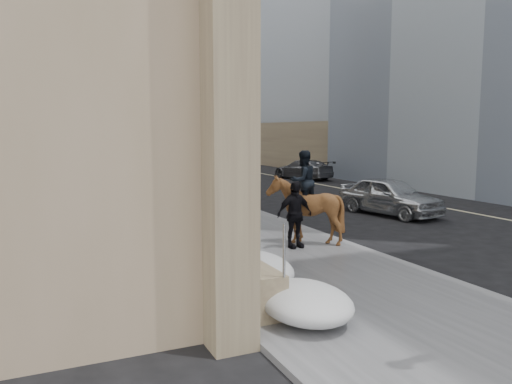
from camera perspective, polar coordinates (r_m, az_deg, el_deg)
ground at (r=11.12m, az=6.76°, el=-10.27°), size 140.00×140.00×0.00m
sidewalk at (r=20.13m, az=-7.97°, el=-2.27°), size 5.00×80.00×0.12m
curb at (r=20.99m, az=-1.08°, el=-1.82°), size 0.24×80.00×0.12m
lane_line at (r=25.11m, az=15.72°, el=-0.74°), size 0.15×70.00×0.01m
limestone_building at (r=29.59m, az=-24.36°, el=17.37°), size 6.10×44.00×18.00m
far_podium at (r=28.39m, az=23.66°, el=3.85°), size 2.00×80.00×4.00m
bg_building_mid at (r=70.56m, az=-16.68°, el=15.50°), size 30.00×12.00×28.00m
bg_building_far at (r=81.37m, az=-24.84°, el=11.15°), size 24.00×12.00×20.00m
streetlight_mid at (r=24.54m, az=-4.55°, el=10.03°), size 1.71×0.24×8.00m
streetlight_far at (r=43.89m, az=-13.41°, el=8.55°), size 1.71×0.24×8.00m
traffic_signal at (r=32.00m, az=-10.52°, el=8.21°), size 4.10×0.22×6.00m
snow_bank at (r=17.90m, az=-10.68°, el=-2.16°), size 1.70×18.10×0.76m
mounted_horse_left at (r=15.62m, az=-9.50°, el=-1.13°), size 1.56×2.30×2.56m
mounted_horse_right at (r=14.12m, az=5.57°, el=-1.51°), size 1.83×1.99×2.63m
pedestrian at (r=13.57m, az=4.42°, el=-2.58°), size 1.10×0.53×1.83m
car_silver at (r=20.23m, az=15.01°, el=-0.44°), size 2.51×4.61×1.49m
car_grey at (r=34.01m, az=5.37°, el=2.60°), size 2.97×4.93×1.34m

